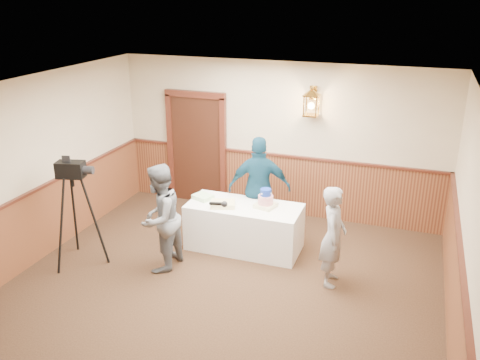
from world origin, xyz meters
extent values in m
plane|color=black|center=(0.00, 0.00, 0.00)|extent=(7.00, 7.00, 0.00)
cube|color=#C2AE91|center=(0.00, 3.50, 1.40)|extent=(6.00, 0.02, 2.80)
cube|color=#C2AE91|center=(-3.00, 0.00, 1.40)|extent=(0.02, 7.00, 2.80)
cube|color=#C2AE91|center=(3.00, 0.00, 1.40)|extent=(0.02, 7.00, 2.80)
cube|color=white|center=(0.00, 0.00, 2.80)|extent=(6.00, 7.00, 0.02)
cube|color=#4F2516|center=(0.00, 3.48, 0.55)|extent=(5.98, 0.04, 1.10)
cube|color=#4F2516|center=(-2.98, 0.00, 0.55)|extent=(0.04, 6.98, 1.10)
cube|color=#4F2516|center=(2.98, 0.00, 0.55)|extent=(0.04, 6.98, 1.10)
cube|color=#4A1E13|center=(0.00, 3.46, 1.12)|extent=(5.98, 0.07, 0.04)
cube|color=black|center=(-1.60, 3.45, 1.05)|extent=(1.00, 0.06, 2.10)
cube|color=white|center=(-0.10, 1.90, 0.38)|extent=(1.80, 0.80, 0.75)
cube|color=beige|center=(0.24, 1.95, 0.78)|extent=(0.36, 0.36, 0.06)
cylinder|color=red|center=(0.24, 1.95, 0.88)|extent=(0.24, 0.24, 0.14)
cylinder|color=#153097|center=(0.24, 1.95, 1.00)|extent=(0.17, 0.17, 0.11)
cube|color=#ECF290|center=(-0.40, 1.75, 0.79)|extent=(0.45, 0.39, 0.08)
cube|color=#B1E3A0|center=(-0.82, 1.92, 0.78)|extent=(0.36, 0.33, 0.07)
imported|color=slate|center=(-1.06, 0.90, 0.82)|extent=(0.67, 0.83, 1.63)
cylinder|color=black|center=(-0.08, 0.71, 1.27)|extent=(0.23, 0.10, 0.09)
sphere|color=black|center=(0.05, 0.68, 1.29)|extent=(0.08, 0.08, 0.08)
imported|color=gray|center=(1.41, 1.34, 0.74)|extent=(0.40, 0.57, 1.47)
imported|color=navy|center=(0.00, 2.39, 0.87)|extent=(1.10, 0.69, 1.75)
cube|color=black|center=(-2.31, 0.63, 1.51)|extent=(0.44, 0.31, 0.24)
cylinder|color=black|center=(-2.06, 0.70, 1.51)|extent=(0.18, 0.15, 0.12)
camera|label=1|loc=(2.31, -5.03, 3.96)|focal=38.00mm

